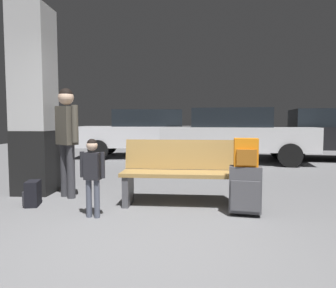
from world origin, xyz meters
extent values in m
cube|color=slate|center=(0.00, 4.00, -0.05)|extent=(18.00, 18.00, 0.10)
cube|color=black|center=(-1.95, 2.03, 0.50)|extent=(0.57, 0.57, 1.00)
cube|color=#B2B2B2|center=(-1.95, 2.03, 1.96)|extent=(0.56, 0.56, 1.92)
cube|color=#9E7A42|center=(0.37, 1.41, 0.44)|extent=(1.61, 0.48, 0.05)
cube|color=#9E7A42|center=(0.38, 1.66, 0.68)|extent=(1.60, 0.15, 0.42)
cube|color=#4C4C51|center=(-0.35, 1.42, 0.21)|extent=(0.09, 0.40, 0.41)
cube|color=#4C4C51|center=(1.09, 1.39, 0.21)|extent=(0.09, 0.40, 0.41)
cube|color=#4C4C51|center=(1.17, 1.03, 0.32)|extent=(0.41, 0.26, 0.56)
cube|color=#4C4C51|center=(1.15, 0.92, 0.26)|extent=(0.34, 0.08, 0.36)
cube|color=#A5A5AA|center=(1.18, 1.11, 0.59)|extent=(0.14, 0.05, 0.02)
cylinder|color=black|center=(1.03, 1.14, 0.02)|extent=(0.02, 0.05, 0.04)
cylinder|color=black|center=(1.34, 1.09, 0.02)|extent=(0.02, 0.05, 0.04)
cube|color=orange|center=(1.17, 1.03, 0.77)|extent=(0.29, 0.18, 0.34)
cube|color=#9E5918|center=(1.16, 0.94, 0.72)|extent=(0.23, 0.05, 0.19)
cylinder|color=black|center=(1.17, 1.03, 0.93)|extent=(0.06, 0.03, 0.02)
cylinder|color=#4C5160|center=(-0.60, 0.82, 0.23)|extent=(0.07, 0.07, 0.46)
cylinder|color=#4C5160|center=(-0.71, 0.84, 0.23)|extent=(0.07, 0.07, 0.46)
cube|color=#232328|center=(-0.65, 0.83, 0.62)|extent=(0.20, 0.14, 0.32)
cylinder|color=#232328|center=(-0.52, 0.81, 0.63)|extent=(0.05, 0.05, 0.31)
cylinder|color=#232328|center=(-0.78, 0.86, 0.63)|extent=(0.05, 0.05, 0.31)
sphere|color=beige|center=(-0.65, 0.83, 0.86)|extent=(0.13, 0.13, 0.13)
sphere|color=black|center=(-0.65, 0.83, 0.88)|extent=(0.12, 0.12, 0.12)
cylinder|color=white|center=(-0.70, 0.94, 0.63)|extent=(0.06, 0.06, 0.10)
cylinder|color=red|center=(-0.70, 0.94, 0.71)|extent=(0.01, 0.01, 0.06)
cylinder|color=#38383D|center=(-1.27, 1.73, 0.40)|extent=(0.12, 0.12, 0.80)
cylinder|color=#38383D|center=(-1.41, 1.84, 0.40)|extent=(0.12, 0.12, 0.80)
cube|color=#4C473D|center=(-1.34, 1.78, 1.08)|extent=(0.38, 0.35, 0.57)
cylinder|color=#4C473D|center=(-1.16, 1.64, 1.11)|extent=(0.09, 0.09, 0.54)
cylinder|color=#4C473D|center=(-1.52, 1.93, 1.11)|extent=(0.09, 0.09, 0.54)
sphere|color=beige|center=(-1.34, 1.78, 1.50)|extent=(0.23, 0.23, 0.23)
sphere|color=black|center=(-1.34, 1.78, 1.53)|extent=(0.21, 0.21, 0.21)
cube|color=black|center=(-1.63, 1.28, 0.17)|extent=(0.22, 0.31, 0.34)
cube|color=#28282D|center=(-1.72, 1.26, 0.12)|extent=(0.08, 0.23, 0.19)
cylinder|color=black|center=(-1.63, 1.28, 0.33)|extent=(0.04, 0.06, 0.02)
cube|color=silver|center=(-0.97, 7.17, 0.67)|extent=(4.22, 2.02, 0.64)
cube|color=black|center=(-0.82, 7.19, 1.25)|extent=(2.22, 1.70, 0.52)
cylinder|color=black|center=(-2.20, 6.27, 0.30)|extent=(0.61, 0.25, 0.60)
cylinder|color=black|center=(-2.33, 7.87, 0.30)|extent=(0.61, 0.25, 0.60)
cylinder|color=black|center=(0.39, 6.48, 0.30)|extent=(0.61, 0.25, 0.60)
cylinder|color=black|center=(0.26, 8.08, 0.30)|extent=(0.61, 0.25, 0.60)
cube|color=silver|center=(1.85, 6.14, 0.67)|extent=(4.30, 2.25, 0.64)
cube|color=black|center=(1.70, 6.16, 1.25)|extent=(2.29, 1.81, 0.52)
cylinder|color=black|center=(3.25, 6.75, 0.30)|extent=(0.62, 0.28, 0.60)
cylinder|color=black|center=(3.03, 5.17, 0.30)|extent=(0.62, 0.28, 0.60)
cylinder|color=black|center=(0.67, 7.11, 0.30)|extent=(0.62, 0.28, 0.60)
cylinder|color=black|center=(0.45, 5.53, 0.30)|extent=(0.62, 0.28, 0.60)
cube|color=black|center=(4.82, 6.75, 0.67)|extent=(4.29, 2.22, 0.64)
cube|color=black|center=(4.67, 6.77, 1.25)|extent=(2.28, 1.80, 0.52)
cylinder|color=black|center=(3.63, 7.72, 0.30)|extent=(0.62, 0.28, 0.60)
cylinder|color=black|center=(3.42, 6.13, 0.30)|extent=(0.62, 0.28, 0.60)
camera|label=1|loc=(0.48, -2.71, 1.14)|focal=32.98mm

